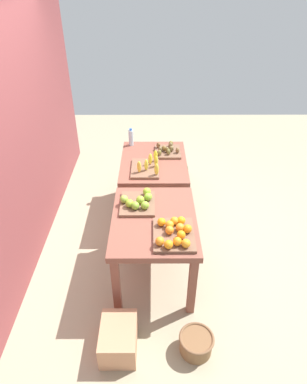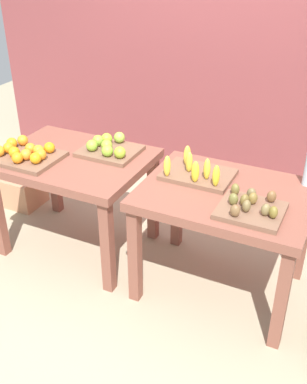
{
  "view_description": "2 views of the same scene",
  "coord_description": "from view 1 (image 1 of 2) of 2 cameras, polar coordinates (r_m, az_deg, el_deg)",
  "views": [
    {
      "loc": [
        -2.98,
        0.01,
        2.71
      ],
      "look_at": [
        0.09,
        0.0,
        0.6
      ],
      "focal_mm": 30.85,
      "sensor_mm": 36.0,
      "label": 1
    },
    {
      "loc": [
        1.21,
        -2.39,
        2.15
      ],
      "look_at": [
        0.05,
        0.04,
        0.6
      ],
      "focal_mm": 43.31,
      "sensor_mm": 36.0,
      "label": 2
    }
  ],
  "objects": [
    {
      "name": "back_wall",
      "position": [
        3.48,
        -23.22,
        11.33
      ],
      "size": [
        4.4,
        0.12,
        3.0
      ],
      "primitive_type": "cube",
      "color": "brown",
      "rests_on": "ground_plane"
    },
    {
      "name": "orange_bin",
      "position": [
        2.89,
        3.61,
        -7.09
      ],
      "size": [
        0.45,
        0.36,
        0.11
      ],
      "color": "brown",
      "rests_on": "display_table_left"
    },
    {
      "name": "kiwi_bin",
      "position": [
        4.2,
        2.41,
        7.17
      ],
      "size": [
        0.36,
        0.32,
        0.1
      ],
      "color": "brown",
      "rests_on": "display_table_right"
    },
    {
      "name": "banana_crate",
      "position": [
        3.83,
        -1.17,
        4.37
      ],
      "size": [
        0.44,
        0.32,
        0.17
      ],
      "color": "brown",
      "rests_on": "display_table_right"
    },
    {
      "name": "display_table_left",
      "position": [
        3.18,
        0.1,
        -6.08
      ],
      "size": [
        1.04,
        0.8,
        0.75
      ],
      "color": "brown",
      "rests_on": "ground_plane"
    },
    {
      "name": "wicker_basket",
      "position": [
        3.07,
        7.37,
        -24.49
      ],
      "size": [
        0.3,
        0.3,
        0.18
      ],
      "color": "brown",
      "rests_on": "ground_plane"
    },
    {
      "name": "cardboard_produce_box",
      "position": [
        3.04,
        -6.03,
        -23.89
      ],
      "size": [
        0.4,
        0.3,
        0.26
      ],
      "primitive_type": "cube",
      "color": "tan",
      "rests_on": "ground_plane"
    },
    {
      "name": "apple_bin",
      "position": [
        3.25,
        -2.69,
        -1.76
      ],
      "size": [
        0.4,
        0.35,
        0.11
      ],
      "color": "brown",
      "rests_on": "display_table_left"
    },
    {
      "name": "water_bottle",
      "position": [
        4.38,
        -3.91,
        9.39
      ],
      "size": [
        0.06,
        0.06,
        0.23
      ],
      "color": "silver",
      "rests_on": "display_table_right"
    },
    {
      "name": "watermelon_pile",
      "position": [
        5.13,
        2.78,
        4.07
      ],
      "size": [
        0.58,
        0.63,
        0.24
      ],
      "color": "#28722C",
      "rests_on": "ground_plane"
    },
    {
      "name": "ground_plane",
      "position": [
        4.03,
        0.06,
        -7.86
      ],
      "size": [
        8.0,
        8.0,
        0.0
      ],
      "primitive_type": "plane",
      "color": "tan"
    },
    {
      "name": "display_table_right",
      "position": [
        4.1,
        0.03,
        4.14
      ],
      "size": [
        1.04,
        0.8,
        0.75
      ],
      "color": "brown",
      "rests_on": "ground_plane"
    }
  ]
}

